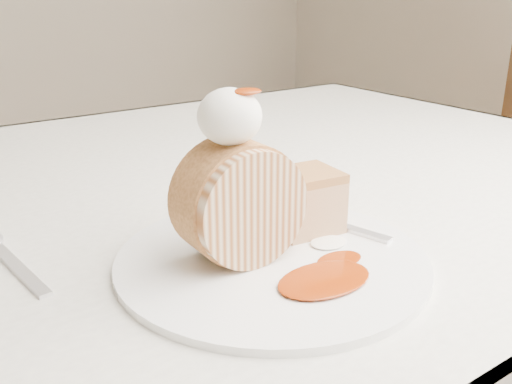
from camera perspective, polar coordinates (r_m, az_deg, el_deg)
table at (r=0.74m, az=-8.94°, el=-6.01°), size 1.40×0.90×0.75m
plate at (r=0.51m, az=1.59°, el=-6.75°), size 0.31×0.31×0.01m
roulade_slice at (r=0.48m, az=-1.65°, el=-1.08°), size 0.10×0.06×0.10m
cake_chunk at (r=0.55m, az=4.92°, el=-1.26°), size 0.07×0.06×0.05m
whipped_cream at (r=0.46m, az=-2.65°, el=7.55°), size 0.05×0.05×0.05m
caramel_drizzle at (r=0.46m, az=-1.01°, el=10.75°), size 0.03×0.02×0.01m
caramel_pool at (r=0.47m, az=6.84°, el=-8.65°), size 0.09×0.07×0.00m
fork at (r=0.57m, az=8.07°, el=-3.25°), size 0.06×0.16×0.00m
spoon at (r=0.54m, az=-22.61°, el=-7.13°), size 0.04×0.15×0.00m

